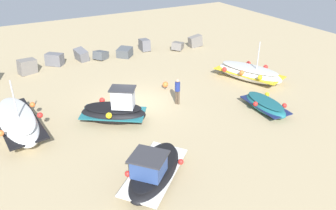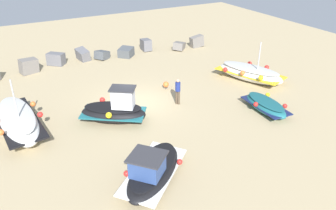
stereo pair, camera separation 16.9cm
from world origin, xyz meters
TOP-DOWN VIEW (x-y plane):
  - ground_plane at (0.00, 0.00)m, footprint 49.77×49.77m
  - fishing_boat_0 at (8.70, -0.44)m, footprint 3.67×5.34m
  - fishing_boat_1 at (-1.97, -1.47)m, footprint 3.94×3.39m
  - fishing_boat_2 at (-6.90, 0.04)m, footprint 2.54×5.62m
  - fishing_boat_3 at (-2.39, -7.13)m, footprint 4.27×4.06m
  - fishing_boat_4 at (6.33, -4.63)m, footprint 1.84×3.39m
  - person_walking at (2.19, -1.31)m, footprint 0.32×0.32m
  - breakwater_rocks at (-0.30, 8.74)m, footprint 20.85×2.87m
  - mooring_buoy_0 at (2.59, 0.99)m, footprint 0.40×0.40m

SIDE VIEW (x-z plane):
  - ground_plane at x=0.00m, z-range 0.00..0.00m
  - mooring_buoy_0 at x=2.59m, z-range 0.07..0.62m
  - fishing_boat_4 at x=6.33m, z-range 0.00..0.77m
  - breakwater_rocks at x=-0.30m, z-range -0.19..1.08m
  - fishing_boat_0 at x=8.70m, z-range -0.95..2.01m
  - fishing_boat_3 at x=-2.39m, z-range -0.30..1.40m
  - fishing_boat_2 at x=-6.90m, z-range -1.00..2.19m
  - fishing_boat_1 at x=-1.97m, z-range -0.39..1.73m
  - person_walking at x=2.19m, z-range 0.13..1.81m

